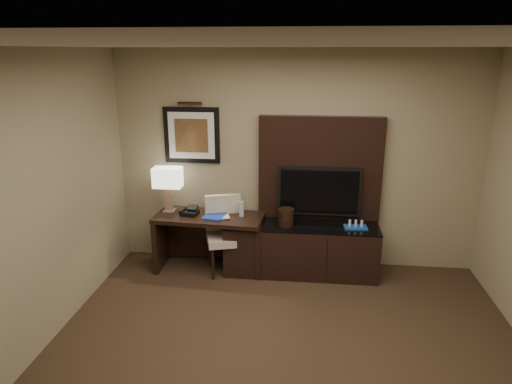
# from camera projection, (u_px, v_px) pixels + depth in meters

# --- Properties ---
(ceiling) EXTENTS (4.50, 5.00, 0.01)m
(ceiling) POSITION_uv_depth(u_px,v_px,m) (289.00, 45.00, 2.88)
(ceiling) COLOR silver
(ceiling) RESTS_ON wall_back
(wall_back) EXTENTS (4.50, 0.01, 2.70)m
(wall_back) POSITION_uv_depth(u_px,v_px,m) (296.00, 161.00, 5.66)
(wall_back) COLOR gray
(wall_back) RESTS_ON floor
(desk) EXTENTS (1.36, 0.65, 0.71)m
(desk) POSITION_uv_depth(u_px,v_px,m) (210.00, 242.00, 5.74)
(desk) COLOR black
(desk) RESTS_ON floor
(credenza) EXTENTS (1.86, 0.52, 0.64)m
(credenza) POSITION_uv_depth(u_px,v_px,m) (301.00, 249.00, 5.63)
(credenza) COLOR black
(credenza) RESTS_ON floor
(tv_wall_panel) EXTENTS (1.50, 0.12, 1.30)m
(tv_wall_panel) POSITION_uv_depth(u_px,v_px,m) (320.00, 169.00, 5.59)
(tv_wall_panel) COLOR black
(tv_wall_panel) RESTS_ON wall_back
(tv) EXTENTS (1.00, 0.08, 0.60)m
(tv) POSITION_uv_depth(u_px,v_px,m) (319.00, 191.00, 5.57)
(tv) COLOR black
(tv) RESTS_ON tv_wall_panel
(artwork) EXTENTS (0.70, 0.04, 0.70)m
(artwork) POSITION_uv_depth(u_px,v_px,m) (192.00, 135.00, 5.69)
(artwork) COLOR black
(artwork) RESTS_ON wall_back
(picture_light) EXTENTS (0.04, 0.04, 0.30)m
(picture_light) POSITION_uv_depth(u_px,v_px,m) (190.00, 103.00, 5.53)
(picture_light) COLOR #412415
(picture_light) RESTS_ON wall_back
(desk_chair) EXTENTS (0.57, 0.62, 0.92)m
(desk_chair) POSITION_uv_depth(u_px,v_px,m) (225.00, 238.00, 5.61)
(desk_chair) COLOR beige
(desk_chair) RESTS_ON floor
(table_lamp) EXTENTS (0.42, 0.30, 0.61)m
(table_lamp) POSITION_uv_depth(u_px,v_px,m) (168.00, 188.00, 5.70)
(table_lamp) COLOR #95715D
(table_lamp) RESTS_ON desk
(desk_phone) EXTENTS (0.22, 0.21, 0.10)m
(desk_phone) POSITION_uv_depth(u_px,v_px,m) (190.00, 211.00, 5.65)
(desk_phone) COLOR black
(desk_phone) RESTS_ON desk
(blue_folder) EXTENTS (0.29, 0.36, 0.02)m
(blue_folder) POSITION_uv_depth(u_px,v_px,m) (215.00, 215.00, 5.60)
(blue_folder) COLOR #173A9A
(blue_folder) RESTS_ON desk
(book) EXTENTS (0.16, 0.07, 0.21)m
(book) POSITION_uv_depth(u_px,v_px,m) (216.00, 209.00, 5.53)
(book) COLOR #B2A08C
(book) RESTS_ON desk
(water_bottle) EXTENTS (0.07, 0.07, 0.19)m
(water_bottle) POSITION_uv_depth(u_px,v_px,m) (241.00, 209.00, 5.59)
(water_bottle) COLOR silver
(water_bottle) RESTS_ON desk
(ice_bucket) EXTENTS (0.19, 0.19, 0.21)m
(ice_bucket) POSITION_uv_depth(u_px,v_px,m) (286.00, 217.00, 5.49)
(ice_bucket) COLOR black
(ice_bucket) RESTS_ON credenza
(minibar_tray) EXTENTS (0.28, 0.18, 0.10)m
(minibar_tray) POSITION_uv_depth(u_px,v_px,m) (356.00, 224.00, 5.41)
(minibar_tray) COLOR #174496
(minibar_tray) RESTS_ON credenza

